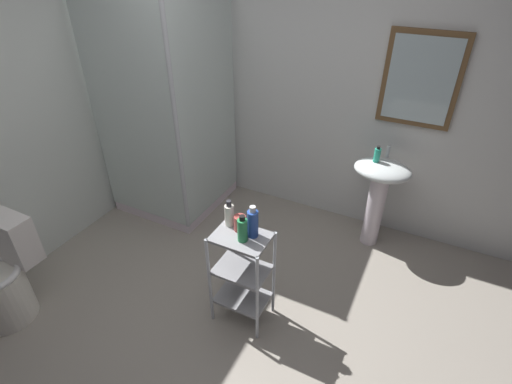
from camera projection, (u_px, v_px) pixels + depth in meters
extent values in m
cube|color=#9D9488|center=(221.00, 342.00, 2.65)|extent=(4.20, 4.20, 0.02)
cube|color=silver|center=(324.00, 86.00, 3.34)|extent=(4.20, 0.10, 2.50)
cube|color=brown|center=(421.00, 80.00, 2.90)|extent=(0.56, 0.03, 0.72)
cube|color=silver|center=(420.00, 81.00, 2.89)|extent=(0.48, 0.01, 0.64)
cube|color=white|center=(179.00, 194.00, 4.09)|extent=(0.90, 0.90, 0.10)
cube|color=silver|center=(133.00, 121.00, 3.21)|extent=(0.90, 0.02, 1.90)
cube|color=silver|center=(208.00, 112.00, 3.37)|extent=(0.02, 0.90, 1.90)
cylinder|color=silver|center=(177.00, 131.00, 3.04)|extent=(0.04, 0.04, 1.90)
cylinder|color=silver|center=(178.00, 190.00, 4.06)|extent=(0.08, 0.08, 0.00)
cylinder|color=white|center=(374.00, 211.00, 3.34)|extent=(0.15, 0.15, 0.68)
ellipsoid|color=white|center=(383.00, 170.00, 3.12)|extent=(0.46, 0.37, 0.13)
cylinder|color=silver|center=(388.00, 151.00, 3.15)|extent=(0.03, 0.03, 0.10)
cylinder|color=white|center=(2.00, 297.00, 2.71)|extent=(0.37, 0.37, 0.40)
cube|color=white|center=(12.00, 238.00, 2.67)|extent=(0.35, 0.17, 0.36)
cylinder|color=silver|center=(210.00, 282.00, 2.60)|extent=(0.02, 0.02, 0.74)
cylinder|color=silver|center=(257.00, 301.00, 2.47)|extent=(0.02, 0.02, 0.74)
cylinder|color=silver|center=(229.00, 258.00, 2.80)|extent=(0.02, 0.02, 0.74)
cylinder|color=silver|center=(274.00, 274.00, 2.66)|extent=(0.02, 0.02, 0.74)
cube|color=#99999E|center=(243.00, 297.00, 2.74)|extent=(0.36, 0.26, 0.02)
cube|color=#99999E|center=(242.00, 270.00, 2.59)|extent=(0.36, 0.26, 0.02)
cube|color=#99999E|center=(241.00, 237.00, 2.44)|extent=(0.36, 0.26, 0.02)
cylinder|color=#2DBC99|center=(377.00, 155.00, 3.08)|extent=(0.05, 0.05, 0.11)
cylinder|color=black|center=(379.00, 148.00, 3.05)|extent=(0.03, 0.03, 0.02)
cylinder|color=#2D9855|center=(242.00, 230.00, 2.36)|extent=(0.06, 0.06, 0.15)
cylinder|color=black|center=(242.00, 218.00, 2.31)|extent=(0.04, 0.04, 0.03)
cylinder|color=white|center=(229.00, 215.00, 2.49)|extent=(0.06, 0.06, 0.15)
cylinder|color=#333338|center=(229.00, 203.00, 2.44)|extent=(0.03, 0.03, 0.04)
cylinder|color=#2950B2|center=(253.00, 224.00, 2.39)|extent=(0.07, 0.07, 0.18)
cylinder|color=white|center=(253.00, 209.00, 2.33)|extent=(0.04, 0.04, 0.04)
cylinder|color=#B24742|center=(240.00, 223.00, 2.46)|extent=(0.08, 0.08, 0.11)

